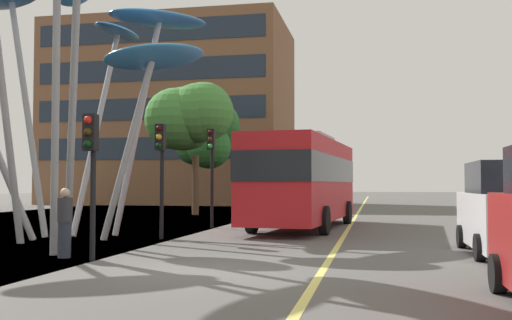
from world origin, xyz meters
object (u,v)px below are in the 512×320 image
(traffic_light_kerb_near, at_px, (91,154))
(traffic_light_island_mid, at_px, (211,156))
(red_bus, at_px, (304,177))
(traffic_light_kerb_far, at_px, (161,156))
(pedestrian, at_px, (65,223))
(traffic_light_opposite, at_px, (245,167))
(leaf_sculpture, at_px, (64,22))
(street_lamp, at_px, (68,47))
(car_parked_mid, at_px, (511,211))

(traffic_light_kerb_near, xyz_separation_m, traffic_light_island_mid, (-0.05, 9.97, 0.40))
(red_bus, bearing_deg, traffic_light_kerb_far, -124.72)
(pedestrian, bearing_deg, traffic_light_kerb_far, 83.40)
(traffic_light_kerb_near, relative_size, traffic_light_kerb_far, 0.92)
(traffic_light_island_mid, relative_size, traffic_light_opposite, 1.10)
(leaf_sculpture, bearing_deg, traffic_light_opposite, 74.84)
(traffic_light_kerb_far, distance_m, traffic_light_island_mid, 4.83)
(red_bus, height_order, traffic_light_opposite, red_bus)
(street_lamp, bearing_deg, traffic_light_kerb_far, 80.13)
(leaf_sculpture, bearing_deg, car_parked_mid, -7.39)
(traffic_light_opposite, bearing_deg, traffic_light_kerb_far, -90.86)
(traffic_light_kerb_far, xyz_separation_m, traffic_light_island_mid, (0.25, 4.81, 0.20))
(traffic_light_kerb_near, relative_size, traffic_light_opposite, 0.93)
(red_bus, bearing_deg, street_lamp, -114.84)
(traffic_light_kerb_far, bearing_deg, traffic_light_kerb_near, -86.60)
(traffic_light_kerb_far, xyz_separation_m, pedestrian, (-0.55, -4.72, -1.75))
(red_bus, distance_m, car_parked_mid, 9.55)
(traffic_light_opposite, distance_m, car_parked_mid, 16.31)
(traffic_light_island_mid, height_order, street_lamp, street_lamp)
(car_parked_mid, relative_size, pedestrian, 2.84)
(traffic_light_island_mid, bearing_deg, car_parked_mid, -36.79)
(traffic_light_kerb_far, bearing_deg, car_parked_mid, -12.62)
(leaf_sculpture, relative_size, street_lamp, 1.45)
(traffic_light_kerb_near, distance_m, car_parked_mid, 9.81)
(car_parked_mid, bearing_deg, traffic_light_kerb_far, 167.38)
(traffic_light_opposite, bearing_deg, leaf_sculpture, -105.16)
(street_lamp, bearing_deg, traffic_light_island_mid, 83.74)
(red_bus, distance_m, traffic_light_kerb_far, 6.57)
(red_bus, xyz_separation_m, leaf_sculpture, (-6.71, -5.89, 4.74))
(red_bus, xyz_separation_m, pedestrian, (-4.27, -10.10, -1.14))
(traffic_light_island_mid, xyz_separation_m, car_parked_mid, (9.30, -6.95, -1.70))
(traffic_light_kerb_near, bearing_deg, traffic_light_opposite, 90.49)
(red_bus, relative_size, traffic_light_kerb_near, 3.17)
(street_lamp, bearing_deg, car_parked_mid, 11.78)
(traffic_light_kerb_far, height_order, street_lamp, street_lamp)
(traffic_light_kerb_far, bearing_deg, leaf_sculpture, -170.26)
(red_bus, relative_size, car_parked_mid, 2.26)
(traffic_light_kerb_near, distance_m, traffic_light_island_mid, 9.98)
(leaf_sculpture, bearing_deg, traffic_light_kerb_near, -54.63)
(car_parked_mid, bearing_deg, traffic_light_opposite, 125.26)
(traffic_light_kerb_near, bearing_deg, pedestrian, 152.84)
(red_bus, distance_m, leaf_sculpture, 10.11)
(traffic_light_kerb_far, bearing_deg, traffic_light_island_mid, 87.01)
(pedestrian, bearing_deg, traffic_light_island_mid, 85.22)
(red_bus, xyz_separation_m, traffic_light_opposite, (-3.56, 5.75, 0.56))
(traffic_light_kerb_near, distance_m, traffic_light_kerb_far, 5.17)
(leaf_sculpture, distance_m, traffic_light_opposite, 12.76)
(traffic_light_kerb_near, bearing_deg, red_bus, 72.00)
(traffic_light_kerb_near, height_order, street_lamp, street_lamp)
(car_parked_mid, bearing_deg, traffic_light_kerb_near, -161.93)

